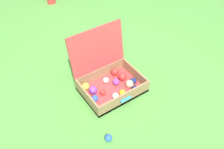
{
  "coord_description": "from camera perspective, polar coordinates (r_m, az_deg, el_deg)",
  "views": [
    {
      "loc": [
        -0.91,
        -1.42,
        1.76
      ],
      "look_at": [
        0.01,
        -0.07,
        0.21
      ],
      "focal_mm": 39.71,
      "sensor_mm": 36.0,
      "label": 1
    }
  ],
  "objects": [
    {
      "name": "ground_plane",
      "position": [
        2.43,
        -1.16,
        -2.69
      ],
      "size": [
        16.0,
        16.0,
        0.0
      ],
      "primitive_type": "plane",
      "color": "#4C8C38"
    },
    {
      "name": "open_suitcase",
      "position": [
        2.35,
        -0.76,
        -0.73
      ],
      "size": [
        0.57,
        0.52,
        0.55
      ],
      "color": "#B23838",
      "rests_on": "ground"
    },
    {
      "name": "stray_ball_on_grass",
      "position": [
        2.04,
        -0.84,
        -14.4
      ],
      "size": [
        0.06,
        0.06,
        0.06
      ],
      "primitive_type": "sphere",
      "color": "blue",
      "rests_on": "ground"
    }
  ]
}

